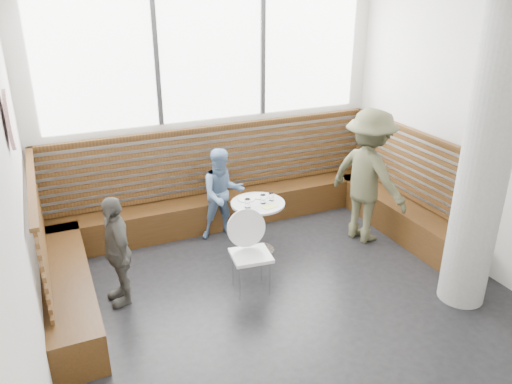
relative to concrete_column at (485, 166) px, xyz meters
name	(u,v)px	position (x,y,z in m)	size (l,w,h in m)	color
room	(297,172)	(-1.85, 0.60, 0.00)	(5.00, 5.00, 3.20)	silver
booth	(233,211)	(-1.85, 2.37, -1.19)	(5.00, 2.50, 1.44)	#3D250F
concrete_column	(485,166)	(0.00, 0.00, 0.00)	(0.50, 0.50, 3.20)	gray
wall_art	(9,120)	(-4.31, 1.00, 0.70)	(0.50, 0.50, 0.03)	white
cafe_table	(258,217)	(-1.70, 1.89, -1.09)	(0.70, 0.70, 0.72)	silver
cafe_chair	(248,245)	(-2.14, 1.16, -1.04)	(0.46, 0.45, 0.95)	white
adult_man	(368,177)	(-0.18, 1.64, -0.68)	(1.19, 0.68, 1.84)	#504F35
child_back	(223,194)	(-1.96, 2.49, -0.96)	(0.62, 0.49, 1.28)	#6686B0
child_left	(117,250)	(-3.55, 1.51, -0.96)	(0.74, 0.31, 1.27)	#57554E
plate_near	(246,199)	(-1.80, 2.03, -0.88)	(0.22, 0.22, 0.02)	white
plate_far	(260,196)	(-1.60, 2.04, -0.88)	(0.20, 0.20, 0.01)	white
glass_left	(248,203)	(-1.88, 1.79, -0.83)	(0.08, 0.08, 0.12)	white
glass_mid	(263,199)	(-1.65, 1.84, -0.83)	(0.07, 0.07, 0.11)	white
glass_right	(271,197)	(-1.51, 1.88, -0.83)	(0.07, 0.07, 0.10)	white
menu_card	(269,207)	(-1.62, 1.71, -0.88)	(0.18, 0.13, 0.00)	#A5C64C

